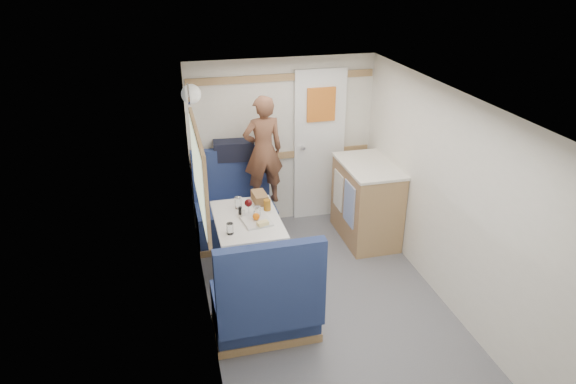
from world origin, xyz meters
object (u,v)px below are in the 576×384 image
object	(u,v)px
bench_near	(266,308)
cheese_block	(263,223)
tray	(256,220)
beer_glass	(267,205)
tumbler_left	(230,229)
tumbler_mid	(238,203)
dome_light	(191,94)
bread_loaf	(260,198)
dinette_table	(248,232)
salt_grinder	(243,213)
bench_far	(235,216)
orange_fruit	(256,217)
person	(263,151)
tumbler_right	(257,212)
pepper_grinder	(240,211)
duffel_bag	(234,150)
galley_counter	(366,201)
wine_glass	(248,204)

from	to	relation	value
bench_near	cheese_block	bearing A→B (deg)	80.33
tray	beer_glass	xyz separation A→B (m)	(0.15, 0.19, 0.05)
tumbler_left	tumbler_mid	distance (m)	0.52
dome_light	tray	bearing A→B (deg)	-63.31
beer_glass	tumbler_mid	bearing A→B (deg)	157.50
bread_loaf	dome_light	bearing A→B (deg)	137.49
dinette_table	salt_grinder	distance (m)	0.20
bench_far	tumbler_mid	xyz separation A→B (m)	(-0.05, -0.63, 0.48)
tray	cheese_block	bearing A→B (deg)	-72.59
tray	orange_fruit	xyz separation A→B (m)	(0.00, -0.02, 0.04)
person	bench_near	bearing A→B (deg)	73.06
dome_light	bench_near	bearing A→B (deg)	-77.18
tray	tumbler_right	xyz separation A→B (m)	(0.03, 0.07, 0.05)
salt_grinder	bread_loaf	xyz separation A→B (m)	(0.22, 0.29, 0.01)
cheese_block	pepper_grinder	world-z (taller)	pepper_grinder
dinette_table	orange_fruit	bearing A→B (deg)	-48.66
duffel_bag	tumbler_left	bearing A→B (deg)	-94.90
galley_counter	cheese_block	world-z (taller)	galley_counter
person	bread_loaf	size ratio (longest dim) A/B	5.17
bread_loaf	tumbler_right	bearing A→B (deg)	-105.17
duffel_bag	cheese_block	distance (m)	1.35
bench_far	orange_fruit	world-z (taller)	bench_far
person	tray	bearing A→B (deg)	68.10
dinette_table	tumbler_left	distance (m)	0.39
dome_light	beer_glass	bearing A→B (deg)	-49.71
person	dome_light	bearing A→B (deg)	-4.26
dinette_table	orange_fruit	distance (m)	0.23
wine_glass	salt_grinder	distance (m)	0.11
dome_light	tumbler_right	distance (m)	1.38
tumbler_left	tumbler_right	xyz separation A→B (m)	(0.30, 0.26, 0.00)
duffel_bag	bread_loaf	xyz separation A→B (m)	(0.14, -0.80, -0.24)
tumbler_right	beer_glass	world-z (taller)	same
bench_near	salt_grinder	xyz separation A→B (m)	(-0.03, 0.89, 0.46)
bench_near	orange_fruit	bearing A→B (deg)	84.58
galley_counter	cheese_block	size ratio (longest dim) A/B	8.87
dome_light	wine_glass	world-z (taller)	dome_light
bench_near	person	bearing A→B (deg)	78.85
tumbler_right	beer_glass	xyz separation A→B (m)	(0.12, 0.12, 0.00)
galley_counter	wine_glass	world-z (taller)	galley_counter
cheese_block	salt_grinder	world-z (taller)	salt_grinder
duffel_bag	salt_grinder	world-z (taller)	duffel_bag
dinette_table	tumbler_mid	xyz separation A→B (m)	(-0.05, 0.24, 0.21)
cheese_block	person	bearing A→B (deg)	77.94
bench_far	duffel_bag	size ratio (longest dim) A/B	2.32
wine_glass	tumbler_right	size ratio (longest dim) A/B	1.51
bench_far	person	xyz separation A→B (m)	(0.34, 0.01, 0.77)
tumbler_mid	dinette_table	bearing A→B (deg)	-78.90
bench_near	tumbler_right	distance (m)	0.99
person	salt_grinder	size ratio (longest dim) A/B	14.65
dinette_table	tumbler_left	bearing A→B (deg)	-128.15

